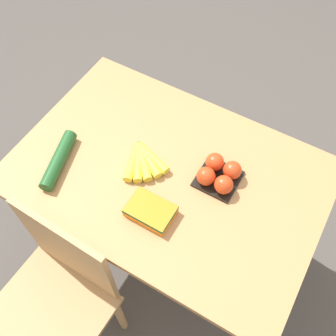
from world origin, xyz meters
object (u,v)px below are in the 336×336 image
chair (58,298)px  tomato_pack (219,174)px  cucumber_near (59,160)px  banana_bunch (143,161)px  carrot_bag (151,211)px

chair → tomato_pack: 0.78m
tomato_pack → cucumber_near: tomato_pack is taller
banana_bunch → tomato_pack: size_ratio=1.16×
banana_bunch → carrot_bag: carrot_bag is taller
carrot_bag → banana_bunch: bearing=-50.6°
chair → cucumber_near: bearing=120.8°
chair → cucumber_near: 0.53m
chair → carrot_bag: chair is taller
cucumber_near → carrot_bag: bearing=179.3°
tomato_pack → chair: bearing=61.0°
chair → tomato_pack: size_ratio=5.91×
chair → banana_bunch: bearing=85.0°
banana_bunch → carrot_bag: 0.22m
banana_bunch → carrot_bag: (-0.14, 0.17, 0.01)m
banana_bunch → carrot_bag: size_ratio=1.08×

